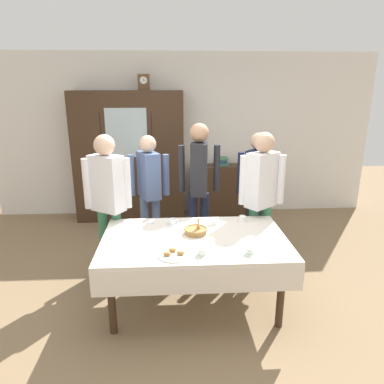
# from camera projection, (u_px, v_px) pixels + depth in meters

# --- Properties ---
(ground_plane) EXTENTS (12.00, 12.00, 0.00)m
(ground_plane) POSITION_uv_depth(u_px,v_px,m) (193.00, 292.00, 3.88)
(ground_plane) COLOR #846B4C
(ground_plane) RESTS_ON ground
(back_wall) EXTENTS (6.40, 0.10, 2.70)m
(back_wall) POSITION_uv_depth(u_px,v_px,m) (184.00, 136.00, 6.02)
(back_wall) COLOR silver
(back_wall) RESTS_ON ground
(dining_table) EXTENTS (1.82, 1.12, 0.74)m
(dining_table) POSITION_uv_depth(u_px,v_px,m) (195.00, 247.00, 3.47)
(dining_table) COLOR #3D2819
(dining_table) RESTS_ON ground
(wall_cabinet) EXTENTS (1.76, 0.46, 2.10)m
(wall_cabinet) POSITION_uv_depth(u_px,v_px,m) (129.00, 157.00, 5.77)
(wall_cabinet) COLOR #3D2819
(wall_cabinet) RESTS_ON ground
(mantel_clock) EXTENTS (0.18, 0.11, 0.24)m
(mantel_clock) POSITION_uv_depth(u_px,v_px,m) (144.00, 82.00, 5.45)
(mantel_clock) COLOR brown
(mantel_clock) RESTS_ON wall_cabinet
(bookshelf_low) EXTENTS (1.04, 0.35, 0.88)m
(bookshelf_low) POSITION_uv_depth(u_px,v_px,m) (222.00, 190.00, 6.09)
(bookshelf_low) COLOR #3D2819
(bookshelf_low) RESTS_ON ground
(book_stack) EXTENTS (0.18, 0.23, 0.14)m
(book_stack) POSITION_uv_depth(u_px,v_px,m) (223.00, 161.00, 5.94)
(book_stack) COLOR #3D754C
(book_stack) RESTS_ON bookshelf_low
(tea_cup_near_left) EXTENTS (0.13, 0.13, 0.06)m
(tea_cup_near_left) POSITION_uv_depth(u_px,v_px,m) (243.00, 219.00, 3.88)
(tea_cup_near_left) COLOR white
(tea_cup_near_left) RESTS_ON dining_table
(tea_cup_front_edge) EXTENTS (0.13, 0.13, 0.06)m
(tea_cup_front_edge) POSITION_uv_depth(u_px,v_px,m) (214.00, 222.00, 3.79)
(tea_cup_front_edge) COLOR white
(tea_cup_front_edge) RESTS_ON dining_table
(tea_cup_center) EXTENTS (0.13, 0.13, 0.06)m
(tea_cup_center) POSITION_uv_depth(u_px,v_px,m) (172.00, 222.00, 3.80)
(tea_cup_center) COLOR white
(tea_cup_center) RESTS_ON dining_table
(tea_cup_mid_right) EXTENTS (0.13, 0.13, 0.06)m
(tea_cup_mid_right) POSITION_uv_depth(u_px,v_px,m) (250.00, 251.00, 3.13)
(tea_cup_mid_right) COLOR silver
(tea_cup_mid_right) RESTS_ON dining_table
(tea_cup_near_right) EXTENTS (0.13, 0.13, 0.06)m
(tea_cup_near_right) POSITION_uv_depth(u_px,v_px,m) (202.00, 252.00, 3.11)
(tea_cup_near_right) COLOR silver
(tea_cup_near_right) RESTS_ON dining_table
(bread_basket) EXTENTS (0.24, 0.24, 0.16)m
(bread_basket) POSITION_uv_depth(u_px,v_px,m) (196.00, 230.00, 3.56)
(bread_basket) COLOR #9E7542
(bread_basket) RESTS_ON dining_table
(pastry_plate) EXTENTS (0.28, 0.28, 0.05)m
(pastry_plate) POSITION_uv_depth(u_px,v_px,m) (174.00, 254.00, 3.11)
(pastry_plate) COLOR white
(pastry_plate) RESTS_ON dining_table
(spoon_near_right) EXTENTS (0.12, 0.02, 0.01)m
(spoon_near_right) POSITION_uv_depth(u_px,v_px,m) (233.00, 246.00, 3.30)
(spoon_near_right) COLOR silver
(spoon_near_right) RESTS_ON dining_table
(spoon_far_right) EXTENTS (0.12, 0.02, 0.01)m
(spoon_far_right) POSITION_uv_depth(u_px,v_px,m) (151.00, 223.00, 3.84)
(spoon_far_right) COLOR silver
(spoon_far_right) RESTS_ON dining_table
(person_beside_shelf) EXTENTS (0.52, 0.38, 1.74)m
(person_beside_shelf) POSITION_uv_depth(u_px,v_px,m) (199.00, 177.00, 4.41)
(person_beside_shelf) COLOR #191E38
(person_beside_shelf) RESTS_ON ground
(person_by_cabinet) EXTENTS (0.52, 0.41, 1.61)m
(person_by_cabinet) POSITION_uv_depth(u_px,v_px,m) (257.00, 182.00, 4.57)
(person_by_cabinet) COLOR #232328
(person_by_cabinet) RESTS_ON ground
(person_behind_table_left) EXTENTS (0.52, 0.36, 1.68)m
(person_behind_table_left) POSITION_uv_depth(u_px,v_px,m) (108.00, 194.00, 3.90)
(person_behind_table_left) COLOR #33704C
(person_behind_table_left) RESTS_ON ground
(person_near_right_end) EXTENTS (0.52, 0.41, 1.59)m
(person_near_right_end) POSITION_uv_depth(u_px,v_px,m) (149.00, 184.00, 4.52)
(person_near_right_end) COLOR slate
(person_near_right_end) RESTS_ON ground
(person_behind_table_right) EXTENTS (0.52, 0.38, 1.69)m
(person_behind_table_right) POSITION_uv_depth(u_px,v_px,m) (262.00, 190.00, 4.02)
(person_behind_table_right) COLOR #33704C
(person_behind_table_right) RESTS_ON ground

